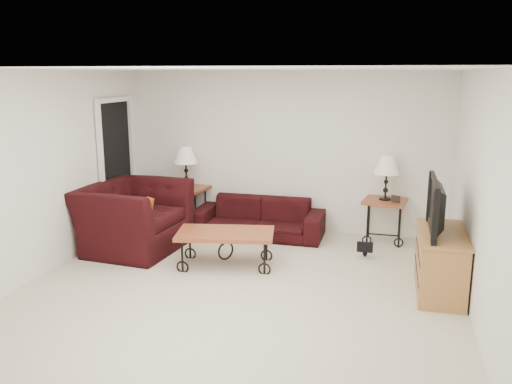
{
  "coord_description": "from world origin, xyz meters",
  "views": [
    {
      "loc": [
        1.63,
        -5.54,
        2.46
      ],
      "look_at": [
        0.0,
        0.7,
        1.0
      ],
      "focal_mm": 36.94,
      "sensor_mm": 36.0,
      "label": 1
    }
  ],
  "objects_px": {
    "side_table_left": "(187,207)",
    "coffee_table": "(226,249)",
    "television": "(443,206)",
    "backpack": "(366,242)",
    "side_table_right": "(384,221)",
    "armchair": "(133,217)",
    "sofa": "(259,218)",
    "lamp_right": "(386,178)",
    "lamp_left": "(186,167)",
    "tv_stand": "(440,262)"
  },
  "relations": [
    {
      "from": "sofa",
      "to": "lamp_right",
      "type": "bearing_deg",
      "value": 5.5
    },
    {
      "from": "side_table_left",
      "to": "lamp_right",
      "type": "height_order",
      "value": "lamp_right"
    },
    {
      "from": "tv_stand",
      "to": "coffee_table",
      "type": "bearing_deg",
      "value": 176.41
    },
    {
      "from": "side_table_right",
      "to": "television",
      "type": "height_order",
      "value": "television"
    },
    {
      "from": "sofa",
      "to": "tv_stand",
      "type": "relative_size",
      "value": 1.67
    },
    {
      "from": "side_table_left",
      "to": "armchair",
      "type": "height_order",
      "value": "armchair"
    },
    {
      "from": "tv_stand",
      "to": "lamp_right",
      "type": "bearing_deg",
      "value": 111.17
    },
    {
      "from": "armchair",
      "to": "tv_stand",
      "type": "height_order",
      "value": "armchair"
    },
    {
      "from": "armchair",
      "to": "sofa",
      "type": "bearing_deg",
      "value": -51.59
    },
    {
      "from": "sofa",
      "to": "armchair",
      "type": "distance_m",
      "value": 1.89
    },
    {
      "from": "armchair",
      "to": "tv_stand",
      "type": "xyz_separation_m",
      "value": [
        4.11,
        -0.5,
        -0.11
      ]
    },
    {
      "from": "side_table_right",
      "to": "armchair",
      "type": "bearing_deg",
      "value": -160.48
    },
    {
      "from": "coffee_table",
      "to": "tv_stand",
      "type": "height_order",
      "value": "tv_stand"
    },
    {
      "from": "side_table_left",
      "to": "coffee_table",
      "type": "bearing_deg",
      "value": -53.27
    },
    {
      "from": "coffee_table",
      "to": "television",
      "type": "distance_m",
      "value": 2.72
    },
    {
      "from": "side_table_right",
      "to": "tv_stand",
      "type": "distance_m",
      "value": 1.84
    },
    {
      "from": "side_table_right",
      "to": "coffee_table",
      "type": "xyz_separation_m",
      "value": [
        -1.96,
        -1.55,
        -0.09
      ]
    },
    {
      "from": "coffee_table",
      "to": "backpack",
      "type": "xyz_separation_m",
      "value": [
        1.74,
        0.82,
        -0.02
      ]
    },
    {
      "from": "television",
      "to": "backpack",
      "type": "relative_size",
      "value": 2.51
    },
    {
      "from": "side_table_left",
      "to": "lamp_left",
      "type": "distance_m",
      "value": 0.66
    },
    {
      "from": "side_table_left",
      "to": "side_table_right",
      "type": "height_order",
      "value": "side_table_left"
    },
    {
      "from": "lamp_left",
      "to": "lamp_right",
      "type": "distance_m",
      "value": 3.12
    },
    {
      "from": "lamp_right",
      "to": "tv_stand",
      "type": "distance_m",
      "value": 1.94
    },
    {
      "from": "side_table_right",
      "to": "armchair",
      "type": "height_order",
      "value": "armchair"
    },
    {
      "from": "side_table_left",
      "to": "tv_stand",
      "type": "distance_m",
      "value": 4.15
    },
    {
      "from": "side_table_left",
      "to": "tv_stand",
      "type": "xyz_separation_m",
      "value": [
        3.78,
        -1.72,
        0.02
      ]
    },
    {
      "from": "sofa",
      "to": "side_table_right",
      "type": "bearing_deg",
      "value": 5.5
    },
    {
      "from": "side_table_left",
      "to": "armchair",
      "type": "relative_size",
      "value": 0.46
    },
    {
      "from": "side_table_right",
      "to": "lamp_left",
      "type": "distance_m",
      "value": 3.19
    },
    {
      "from": "lamp_left",
      "to": "lamp_right",
      "type": "bearing_deg",
      "value": 0.0
    },
    {
      "from": "armchair",
      "to": "coffee_table",
      "type": "bearing_deg",
      "value": -97.67
    },
    {
      "from": "tv_stand",
      "to": "backpack",
      "type": "distance_m",
      "value": 1.33
    },
    {
      "from": "coffee_table",
      "to": "television",
      "type": "bearing_deg",
      "value": -3.61
    },
    {
      "from": "side_table_left",
      "to": "coffee_table",
      "type": "distance_m",
      "value": 1.94
    },
    {
      "from": "side_table_right",
      "to": "backpack",
      "type": "relative_size",
      "value": 1.53
    },
    {
      "from": "side_table_left",
      "to": "side_table_right",
      "type": "relative_size",
      "value": 1.02
    },
    {
      "from": "coffee_table",
      "to": "backpack",
      "type": "distance_m",
      "value": 1.92
    },
    {
      "from": "tv_stand",
      "to": "sofa",
      "type": "bearing_deg",
      "value": 148.79
    },
    {
      "from": "lamp_left",
      "to": "television",
      "type": "relative_size",
      "value": 0.62
    },
    {
      "from": "sofa",
      "to": "side_table_right",
      "type": "relative_size",
      "value": 3.06
    },
    {
      "from": "armchair",
      "to": "backpack",
      "type": "xyz_separation_m",
      "value": [
        3.22,
        0.49,
        -0.26
      ]
    },
    {
      "from": "sofa",
      "to": "armchair",
      "type": "relative_size",
      "value": 1.37
    },
    {
      "from": "television",
      "to": "backpack",
      "type": "xyz_separation_m",
      "value": [
        -0.86,
        0.99,
        -0.8
      ]
    },
    {
      "from": "side_table_right",
      "to": "television",
      "type": "relative_size",
      "value": 0.61
    },
    {
      "from": "television",
      "to": "backpack",
      "type": "distance_m",
      "value": 1.54
    },
    {
      "from": "lamp_right",
      "to": "tv_stand",
      "type": "xyz_separation_m",
      "value": [
        0.66,
        -1.72,
        -0.62
      ]
    },
    {
      "from": "coffee_table",
      "to": "sofa",
      "type": "bearing_deg",
      "value": 86.2
    },
    {
      "from": "lamp_left",
      "to": "backpack",
      "type": "xyz_separation_m",
      "value": [
        2.9,
        -0.73,
        -0.78
      ]
    },
    {
      "from": "lamp_right",
      "to": "television",
      "type": "bearing_deg",
      "value": -69.41
    },
    {
      "from": "armchair",
      "to": "side_table_left",
      "type": "bearing_deg",
      "value": -9.94
    }
  ]
}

